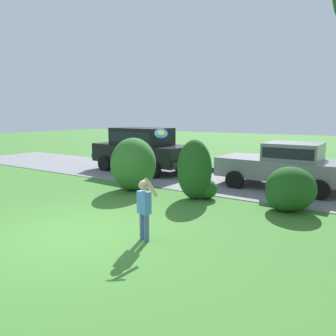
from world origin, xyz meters
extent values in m
plane|color=#3D752D|center=(0.00, 0.00, 0.00)|extent=(80.00, 80.00, 0.00)
cube|color=slate|center=(0.00, 6.70, 0.01)|extent=(28.00, 4.40, 0.02)
ellipsoid|color=#33702B|center=(-1.41, 3.85, 0.86)|extent=(1.46, 1.53, 1.73)
ellipsoid|color=#33702B|center=(-1.49, 4.13, 0.48)|extent=(1.06, 1.06, 0.95)
ellipsoid|color=#1E511C|center=(0.81, 3.92, 0.88)|extent=(1.03, 0.94, 1.76)
ellipsoid|color=#1E511C|center=(1.10, 4.13, 0.29)|extent=(0.65, 0.65, 0.58)
ellipsoid|color=#1E511C|center=(3.43, 4.26, 0.57)|extent=(1.26, 1.16, 1.14)
ellipsoid|color=#1E511C|center=(3.32, 4.12, 0.43)|extent=(0.95, 0.95, 0.86)
cube|color=gray|center=(2.66, 6.75, 0.68)|extent=(4.26, 1.99, 0.64)
cube|color=gray|center=(2.97, 6.74, 1.28)|extent=(1.74, 1.68, 0.56)
cube|color=black|center=(2.97, 6.74, 1.28)|extent=(1.60, 1.69, 0.34)
cylinder|color=black|center=(1.32, 5.86, 0.30)|extent=(0.61, 0.24, 0.60)
cylinder|color=black|center=(1.39, 7.74, 0.30)|extent=(0.61, 0.24, 0.60)
cylinder|color=black|center=(3.93, 5.77, 0.30)|extent=(0.61, 0.24, 0.60)
cylinder|color=black|center=(3.99, 7.65, 0.30)|extent=(0.61, 0.24, 0.60)
cube|color=black|center=(0.52, 6.83, 0.52)|extent=(0.18, 1.75, 0.20)
cube|color=black|center=(-3.33, 6.82, 0.80)|extent=(4.62, 2.16, 0.80)
cube|color=black|center=(-3.33, 6.82, 1.56)|extent=(2.59, 1.80, 0.72)
cube|color=black|center=(-3.33, 6.82, 1.56)|extent=(2.39, 1.80, 0.43)
cylinder|color=black|center=(-4.80, 5.99, 0.34)|extent=(0.69, 0.27, 0.68)
cylinder|color=black|center=(-4.66, 7.86, 0.34)|extent=(0.69, 0.27, 0.68)
cylinder|color=black|center=(-2.01, 5.78, 0.34)|extent=(0.69, 0.27, 0.68)
cylinder|color=black|center=(-1.87, 7.66, 0.34)|extent=(0.69, 0.27, 0.68)
cube|color=black|center=(-5.62, 6.99, 0.60)|extent=(0.25, 1.75, 0.20)
cube|color=black|center=(-1.05, 6.65, 0.60)|extent=(0.25, 1.75, 0.20)
cylinder|color=#4C608C|center=(1.40, 0.63, 0.28)|extent=(0.10, 0.10, 0.55)
cylinder|color=#4C608C|center=(1.54, 0.59, 0.28)|extent=(0.10, 0.10, 0.55)
cube|color=#4C7FCC|center=(1.47, 0.61, 0.77)|extent=(0.29, 0.22, 0.44)
sphere|color=tan|center=(1.47, 0.61, 1.11)|extent=(0.20, 0.20, 0.20)
cylinder|color=tan|center=(1.64, 0.62, 1.09)|extent=(0.23, 0.21, 0.39)
cylinder|color=tan|center=(1.32, 0.65, 0.72)|extent=(0.07, 0.07, 0.36)
cylinder|color=#337FDB|center=(1.30, 1.46, 2.06)|extent=(0.32, 0.26, 0.27)
cylinder|color=yellow|center=(1.30, 1.46, 2.06)|extent=(0.18, 0.15, 0.16)
camera|label=1|loc=(5.02, -4.05, 2.41)|focal=33.40mm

